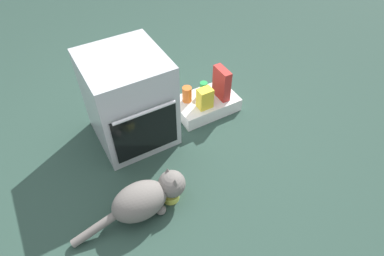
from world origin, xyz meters
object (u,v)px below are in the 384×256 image
object	(u,v)px
snack_bag	(205,98)
food_bowl	(171,195)
pantry_cabinet	(206,104)
cat	(146,198)
sauce_jar	(187,94)
cereal_box	(222,83)
oven	(129,100)
soda_can	(204,88)

from	to	relation	value
snack_bag	food_bowl	bearing A→B (deg)	-137.15
pantry_cabinet	cat	bearing A→B (deg)	-142.36
food_bowl	pantry_cabinet	bearing A→B (deg)	43.83
pantry_cabinet	sauce_jar	distance (m)	0.21
food_bowl	cat	xyz separation A→B (m)	(-0.17, -0.00, 0.11)
cat	sauce_jar	size ratio (longest dim) A/B	5.67
food_bowl	cereal_box	distance (m)	1.05
cat	sauce_jar	world-z (taller)	cat
oven	food_bowl	distance (m)	0.77
cat	cereal_box	bearing A→B (deg)	31.46
food_bowl	snack_bag	xyz separation A→B (m)	(0.62, 0.58, 0.18)
soda_can	snack_bag	bearing A→B (deg)	-117.87
pantry_cabinet	food_bowl	world-z (taller)	pantry_cabinet
pantry_cabinet	cereal_box	bearing A→B (deg)	-13.59
snack_bag	sauce_jar	world-z (taller)	snack_bag
cat	sauce_jar	xyz separation A→B (m)	(0.70, 0.72, 0.05)
oven	pantry_cabinet	xyz separation A→B (m)	(0.66, -0.04, -0.30)
food_bowl	soda_can	size ratio (longest dim) A/B	1.00
pantry_cabinet	cat	distance (m)	1.09
oven	pantry_cabinet	distance (m)	0.72
pantry_cabinet	food_bowl	xyz separation A→B (m)	(-0.69, -0.66, -0.03)
soda_can	snack_bag	distance (m)	0.17
pantry_cabinet	food_bowl	size ratio (longest dim) A/B	4.44
oven	cereal_box	world-z (taller)	oven
cat	cereal_box	size ratio (longest dim) A/B	2.83
oven	soda_can	bearing A→B (deg)	2.38
cereal_box	sauce_jar	xyz separation A→B (m)	(-0.28, 0.09, -0.07)
oven	cereal_box	distance (m)	0.80
snack_bag	soda_can	bearing A→B (deg)	62.13
pantry_cabinet	cat	world-z (taller)	cat
food_bowl	cat	world-z (taller)	cat
oven	soda_can	world-z (taller)	oven
food_bowl	cat	bearing A→B (deg)	-178.95
soda_can	snack_bag	xyz separation A→B (m)	(-0.08, -0.15, 0.03)
oven	pantry_cabinet	world-z (taller)	oven
oven	cat	xyz separation A→B (m)	(-0.20, -0.70, -0.22)
snack_bag	sauce_jar	xyz separation A→B (m)	(-0.09, 0.14, -0.02)
pantry_cabinet	cereal_box	distance (m)	0.24
soda_can	cereal_box	distance (m)	0.17
food_bowl	cereal_box	bearing A→B (deg)	37.51
snack_bag	cereal_box	xyz separation A→B (m)	(0.19, 0.05, 0.05)
soda_can	sauce_jar	distance (m)	0.17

